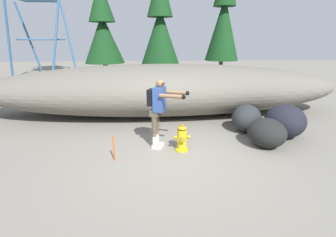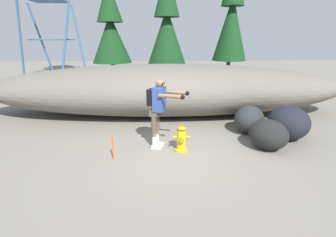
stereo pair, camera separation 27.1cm
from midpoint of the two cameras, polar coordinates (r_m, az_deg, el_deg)
name	(u,v)px [view 2 (the right image)]	position (r m, az deg, el deg)	size (l,w,h in m)	color
ground_plane	(171,157)	(5.90, 2.05, -9.05)	(56.00, 56.00, 0.04)	slate
dirt_embankment	(167,90)	(8.99, 0.52, 6.76)	(13.11, 3.20, 1.84)	#666056
fire_hydrant	(181,139)	(6.09, 4.42, -4.76)	(0.41, 0.36, 0.69)	gold
utility_worker	(159,105)	(5.99, -0.89, 3.07)	(1.04, 0.71, 1.76)	beige
boulder_large	(249,119)	(7.67, 19.40, -0.18)	(1.03, 0.86, 0.81)	#282B2E
boulder_mid	(288,123)	(7.61, 27.23, -0.89)	(1.21, 1.11, 0.93)	black
boulder_small	(268,134)	(6.74, 23.44, -3.42)	(1.03, 0.92, 0.75)	black
boulder_outlier	(247,121)	(8.35, 18.88, -0.51)	(0.54, 0.50, 0.31)	#281D24
pine_tree_far_left	(111,29)	(15.10, -12.74, 19.64)	(2.26, 2.26, 5.84)	#47331E
pine_tree_left	(167,26)	(13.42, 0.34, 20.89)	(2.04, 2.04, 6.14)	#47331E
pine_tree_center	(232,16)	(15.32, 15.23, 22.15)	(1.95, 1.95, 7.41)	#47331E
survey_stake	(113,148)	(5.75, -11.41, -6.67)	(0.04, 0.04, 0.60)	#E55914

